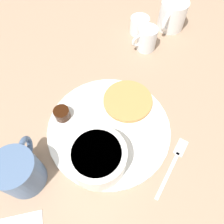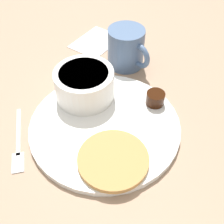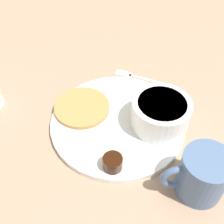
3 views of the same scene
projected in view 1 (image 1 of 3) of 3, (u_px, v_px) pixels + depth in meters
ground_plane at (109, 130)px, 0.50m from camera, size 4.00×4.00×0.00m
plate at (109, 129)px, 0.49m from camera, size 0.27×0.27×0.01m
pancake_stack at (128, 101)px, 0.52m from camera, size 0.12×0.12×0.01m
bowl at (97, 157)px, 0.42m from camera, size 0.11×0.11×0.06m
syrup_cup at (62, 114)px, 0.49m from camera, size 0.04×0.04×0.03m
butter_ramekin at (86, 168)px, 0.42m from camera, size 0.04×0.04×0.04m
coffee_mug at (20, 171)px, 0.41m from camera, size 0.08×0.11×0.09m
creamer_pitcher_near at (147, 39)px, 0.60m from camera, size 0.08×0.05×0.07m
creamer_pitcher_far at (139, 25)px, 0.64m from camera, size 0.05×0.08×0.05m
fork at (175, 160)px, 0.46m from camera, size 0.10×0.12×0.00m
second_mug at (172, 15)px, 0.64m from camera, size 0.09×0.10×0.08m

